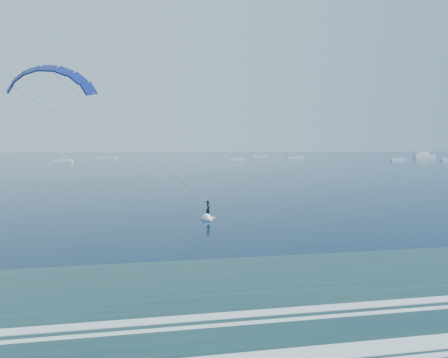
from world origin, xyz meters
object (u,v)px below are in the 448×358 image
(motor_yacht, at_px, (424,156))
(sailboat_6, at_px, (398,159))
(sailboat_4, at_px, (259,157))
(sailboat_5, at_px, (295,158))
(sailboat_1, at_px, (63,161))
(kitesurfer_rig, at_px, (135,142))
(sailboat_3, at_px, (235,160))
(sailboat_2, at_px, (107,158))

(motor_yacht, relative_size, sailboat_6, 1.30)
(sailboat_4, xyz_separation_m, sailboat_5, (15.48, -24.89, 0.01))
(sailboat_4, height_order, sailboat_6, sailboat_4)
(sailboat_6, bearing_deg, sailboat_1, 176.30)
(kitesurfer_rig, height_order, sailboat_3, kitesurfer_rig)
(sailboat_6, bearing_deg, motor_yacht, 40.79)
(motor_yacht, bearing_deg, sailboat_3, -169.21)
(sailboat_1, distance_m, sailboat_5, 128.59)
(sailboat_5, xyz_separation_m, sailboat_6, (42.18, -38.65, -0.02))
(sailboat_3, xyz_separation_m, sailboat_4, (26.45, 51.74, 0.01))
(sailboat_4, distance_m, sailboat_5, 29.32)
(kitesurfer_rig, bearing_deg, sailboat_1, 104.24)
(sailboat_1, relative_size, sailboat_2, 0.83)
(motor_yacht, xyz_separation_m, sailboat_6, (-41.41, -35.73, -0.85))
(motor_yacht, bearing_deg, sailboat_2, 175.99)
(sailboat_4, bearing_deg, sailboat_5, -58.12)
(kitesurfer_rig, bearing_deg, motor_yacht, 47.48)
(sailboat_4, xyz_separation_m, sailboat_6, (57.66, -63.54, -0.01))
(motor_yacht, height_order, sailboat_1, sailboat_1)
(kitesurfer_rig, height_order, sailboat_2, kitesurfer_rig)
(sailboat_2, distance_m, sailboat_5, 109.97)
(kitesurfer_rig, xyz_separation_m, sailboat_5, (85.16, 186.94, -7.66))
(sailboat_1, height_order, sailboat_4, sailboat_4)
(sailboat_4, relative_size, sailboat_5, 0.93)
(kitesurfer_rig, distance_m, motor_yacht, 249.77)
(sailboat_2, height_order, sailboat_3, sailboat_2)
(sailboat_2, relative_size, sailboat_6, 1.28)
(sailboat_3, relative_size, sailboat_4, 0.83)
(sailboat_2, bearing_deg, sailboat_4, 8.65)
(sailboat_4, bearing_deg, sailboat_3, -117.07)
(sailboat_4, bearing_deg, motor_yacht, -15.68)
(kitesurfer_rig, height_order, sailboat_4, kitesurfer_rig)
(sailboat_2, xyz_separation_m, sailboat_3, (67.53, -37.45, -0.02))
(sailboat_2, height_order, sailboat_6, sailboat_2)
(sailboat_1, bearing_deg, sailboat_3, 0.66)
(kitesurfer_rig, relative_size, sailboat_5, 1.56)
(kitesurfer_rig, bearing_deg, sailboat_3, 74.89)
(sailboat_5, distance_m, sailboat_6, 57.21)
(kitesurfer_rig, height_order, sailboat_5, kitesurfer_rig)
(motor_yacht, bearing_deg, sailboat_5, 178.00)
(sailboat_1, relative_size, sailboat_5, 0.85)
(motor_yacht, relative_size, sailboat_5, 1.04)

